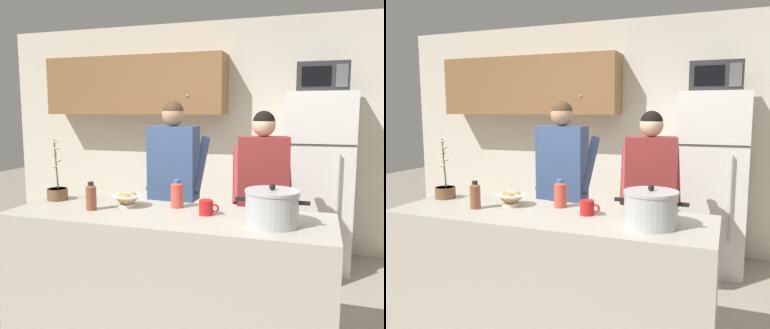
# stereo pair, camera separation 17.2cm
# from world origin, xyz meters

# --- Properties ---
(back_wall_unit) EXTENTS (6.00, 0.48, 2.60)m
(back_wall_unit) POSITION_xyz_m (-0.26, 2.25, 1.42)
(back_wall_unit) COLOR silver
(back_wall_unit) RESTS_ON ground
(kitchen_island) EXTENTS (2.10, 0.68, 0.92)m
(kitchen_island) POSITION_xyz_m (0.00, 0.00, 0.46)
(kitchen_island) COLOR #BCB7A8
(kitchen_island) RESTS_ON ground
(refrigerator) EXTENTS (0.64, 0.68, 1.76)m
(refrigerator) POSITION_xyz_m (0.93, 1.85, 0.88)
(refrigerator) COLOR white
(refrigerator) RESTS_ON ground
(microwave) EXTENTS (0.48, 0.37, 0.28)m
(microwave) POSITION_xyz_m (0.93, 1.83, 1.90)
(microwave) COLOR #2D2D30
(microwave) RESTS_ON refrigerator
(person_near_pot) EXTENTS (0.51, 0.42, 1.66)m
(person_near_pot) POSITION_xyz_m (-0.28, 0.91, 1.04)
(person_near_pot) COLOR #33384C
(person_near_pot) RESTS_ON ground
(person_by_sink) EXTENTS (0.54, 0.48, 1.58)m
(person_by_sink) POSITION_xyz_m (0.50, 0.86, 0.98)
(person_by_sink) COLOR #726656
(person_by_sink) RESTS_ON ground
(cooking_pot) EXTENTS (0.42, 0.31, 0.24)m
(cooking_pot) POSITION_xyz_m (0.68, -0.06, 1.02)
(cooking_pot) COLOR silver
(cooking_pot) RESTS_ON kitchen_island
(coffee_mug) EXTENTS (0.13, 0.09, 0.10)m
(coffee_mug) POSITION_xyz_m (0.25, 0.05, 0.97)
(coffee_mug) COLOR red
(coffee_mug) RESTS_ON kitchen_island
(bread_bowl) EXTENTS (0.22, 0.22, 0.10)m
(bread_bowl) POSITION_xyz_m (-0.33, 0.10, 0.97)
(bread_bowl) COLOR white
(bread_bowl) RESTS_ON kitchen_island
(bottle_near_edge) EXTENTS (0.07, 0.07, 0.19)m
(bottle_near_edge) POSITION_xyz_m (-0.51, -0.05, 1.01)
(bottle_near_edge) COLOR brown
(bottle_near_edge) RESTS_ON kitchen_island
(bottle_mid_counter) EXTENTS (0.09, 0.09, 0.20)m
(bottle_mid_counter) POSITION_xyz_m (0.01, 0.19, 1.02)
(bottle_mid_counter) COLOR #D84C3F
(bottle_mid_counter) RESTS_ON kitchen_island
(potted_orchid) EXTENTS (0.15, 0.15, 0.45)m
(potted_orchid) POSITION_xyz_m (-0.92, 0.14, 0.99)
(potted_orchid) COLOR brown
(potted_orchid) RESTS_ON kitchen_island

